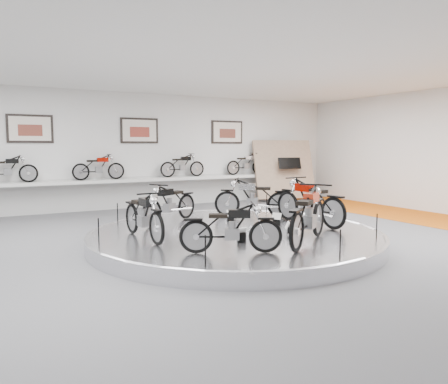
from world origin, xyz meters
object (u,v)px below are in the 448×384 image
bike_b (170,203)px  bike_f (309,201)px  shelf (143,180)px  bike_d (231,228)px  bike_e (309,215)px  bike_c (143,215)px  display_platform (235,237)px  bike_a (253,198)px

bike_b → bike_f: bike_f is taller
shelf → bike_d: bike_d is taller
shelf → bike_e: bike_e is taller
shelf → bike_b: (-0.87, -4.71, -0.21)m
shelf → bike_e: size_ratio=5.78×
bike_c → bike_d: 2.08m
display_platform → bike_e: bearing=-72.2°
shelf → bike_d: 8.19m
bike_a → bike_b: (-2.22, 0.30, -0.03)m
bike_c → bike_a: bearing=107.1°
display_platform → bike_e: bike_e is taller
bike_c → bike_d: (0.96, -1.85, -0.04)m
display_platform → bike_b: (-0.87, 1.69, 0.64)m
bike_c → bike_b: bearing=139.6°
display_platform → shelf: (0.00, 6.40, 0.85)m
shelf → bike_d: (-1.09, -8.12, -0.25)m
bike_c → display_platform: bearing=83.1°
bike_a → bike_e: size_ratio=0.92×
bike_c → bike_e: size_ratio=0.88×
bike_c → bike_e: bearing=50.7°
bike_a → bike_f: bearing=147.7°
shelf → bike_f: bike_f is taller
bike_b → bike_c: bearing=24.1°
shelf → bike_c: bike_c is taller
shelf → bike_c: bearing=-108.1°
display_platform → bike_f: size_ratio=3.37×
shelf → bike_b: 4.80m
bike_a → bike_d: size_ratio=1.15×
bike_c → bike_e: bike_e is taller
bike_b → bike_d: size_ratio=1.08×
bike_e → bike_b: bearing=77.5°
bike_e → bike_f: 2.09m
bike_a → bike_e: 3.27m
bike_a → bike_e: (-0.78, -3.17, 0.04)m
bike_b → bike_c: size_ratio=0.99×
bike_b → bike_d: (-0.22, -3.40, -0.04)m
bike_a → bike_f: (0.57, -1.57, 0.04)m
bike_b → bike_e: (1.44, -3.47, 0.07)m
display_platform → bike_a: bearing=45.8°
bike_a → bike_c: size_ratio=1.05×
shelf → bike_f: 6.86m
bike_c → bike_f: bearing=82.3°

